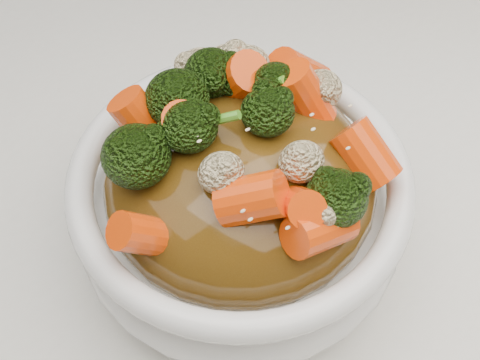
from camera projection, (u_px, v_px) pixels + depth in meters
tablecloth at (356, 267)px, 0.45m from camera, size 1.20×0.80×0.04m
bowl at (240, 209)px, 0.41m from camera, size 0.24×0.24×0.08m
sauce_base at (240, 183)px, 0.39m from camera, size 0.19×0.19×0.09m
carrots at (240, 116)px, 0.34m from camera, size 0.19×0.19×0.05m
broccoli at (240, 118)px, 0.34m from camera, size 0.19×0.19×0.04m
cauliflower at (240, 120)px, 0.34m from camera, size 0.19×0.19×0.03m
scallions at (240, 115)px, 0.34m from camera, size 0.15×0.15×0.02m
sesame_seeds at (240, 115)px, 0.34m from camera, size 0.18×0.18×0.01m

